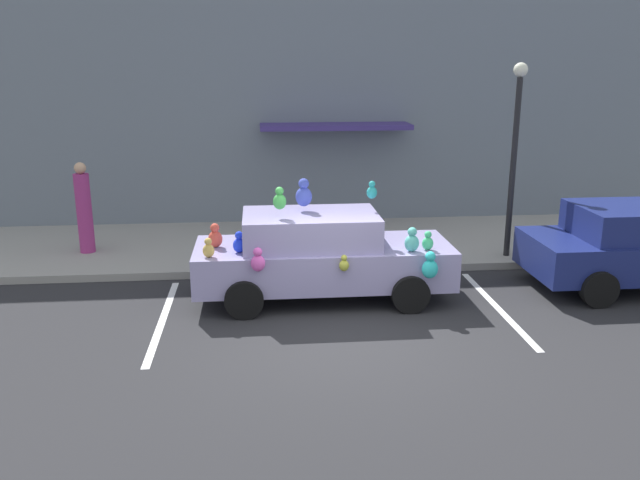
{
  "coord_description": "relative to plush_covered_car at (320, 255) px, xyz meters",
  "views": [
    {
      "loc": [
        -1.23,
        -9.13,
        4.09
      ],
      "look_at": [
        -0.14,
        2.36,
        0.9
      ],
      "focal_mm": 36.69,
      "sensor_mm": 36.0,
      "label": 1
    }
  ],
  "objects": [
    {
      "name": "parking_stripe_rear",
      "position": [
        -2.65,
        -0.75,
        -0.8
      ],
      "size": [
        0.12,
        3.6,
        0.01
      ],
      "primitive_type": "cube",
      "color": "silver",
      "rests_on": "ground"
    },
    {
      "name": "pedestrian_near_shopfront",
      "position": [
        -4.69,
        2.84,
        0.26
      ],
      "size": [
        0.32,
        0.32,
        1.91
      ],
      "color": "#9B3073",
      "rests_on": "sidewalk"
    },
    {
      "name": "parking_stripe_front",
      "position": [
        2.98,
        -0.75,
        -0.8
      ],
      "size": [
        0.12,
        3.6,
        0.01
      ],
      "primitive_type": "cube",
      "color": "silver",
      "rests_on": "ground"
    },
    {
      "name": "plush_covered_car",
      "position": [
        0.0,
        0.0,
        0.0
      ],
      "size": [
        4.45,
        1.97,
        2.12
      ],
      "color": "#9189B7",
      "rests_on": "ground"
    },
    {
      "name": "storefront_building",
      "position": [
        0.21,
        5.4,
        2.39
      ],
      "size": [
        24.0,
        1.25,
        6.4
      ],
      "color": "slate",
      "rests_on": "ground"
    },
    {
      "name": "ground_plane",
      "position": [
        0.2,
        -1.75,
        -0.8
      ],
      "size": [
        60.0,
        60.0,
        0.0
      ],
      "primitive_type": "plane",
      "color": "#262628"
    },
    {
      "name": "teddy_bear_on_sidewalk",
      "position": [
        -0.77,
        2.13,
        -0.31
      ],
      "size": [
        0.39,
        0.32,
        0.74
      ],
      "color": "brown",
      "rests_on": "sidewalk"
    },
    {
      "name": "sidewalk",
      "position": [
        0.2,
        3.25,
        -0.72
      ],
      "size": [
        24.0,
        4.0,
        0.15
      ],
      "primitive_type": "cube",
      "color": "gray",
      "rests_on": "ground"
    },
    {
      "name": "street_lamp_post",
      "position": [
        4.07,
        1.75,
        1.73
      ],
      "size": [
        0.28,
        0.28,
        3.89
      ],
      "color": "black",
      "rests_on": "sidewalk"
    }
  ]
}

